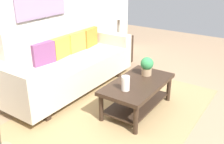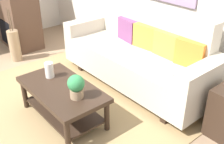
% 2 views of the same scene
% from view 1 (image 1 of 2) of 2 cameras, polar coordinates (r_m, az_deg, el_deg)
% --- Properties ---
extents(ground_plane, '(9.61, 9.61, 0.00)m').
position_cam_1_polar(ground_plane, '(3.38, 8.01, -11.18)').
color(ground_plane, '#9E7F60').
extents(wall_back, '(5.61, 0.10, 2.70)m').
position_cam_1_polar(wall_back, '(4.15, -17.95, 14.45)').
color(wall_back, silver).
rests_on(wall_back, ground_plane).
extents(area_rug, '(2.85, 2.02, 0.01)m').
position_cam_1_polar(area_rug, '(3.58, 0.78, -8.69)').
color(area_rug, '#A38456').
rests_on(area_rug, ground_plane).
extents(couch, '(2.29, 0.84, 1.08)m').
position_cam_1_polar(couch, '(4.10, -9.78, 1.79)').
color(couch, beige).
rests_on(couch, ground_plane).
extents(throw_pillow_plum, '(0.37, 0.17, 0.32)m').
position_cam_1_polar(throw_pillow_plum, '(3.87, -15.02, 3.99)').
color(throw_pillow_plum, '#7A4270').
rests_on(throw_pillow_plum, couch).
extents(throw_pillow_mustard, '(0.37, 0.16, 0.32)m').
position_cam_1_polar(throw_pillow_mustard, '(4.10, -11.30, 5.39)').
color(throw_pillow_mustard, gold).
rests_on(throw_pillow_mustard, couch).
extents(throw_pillow_olive, '(0.36, 0.13, 0.32)m').
position_cam_1_polar(throw_pillow_olive, '(4.35, -7.96, 6.61)').
color(throw_pillow_olive, olive).
rests_on(throw_pillow_olive, couch).
extents(throw_pillow_orange, '(0.37, 0.17, 0.32)m').
position_cam_1_polar(throw_pillow_orange, '(4.61, -4.99, 7.68)').
color(throw_pillow_orange, orange).
rests_on(throw_pillow_orange, couch).
extents(coffee_table, '(1.10, 0.60, 0.43)m').
position_cam_1_polar(coffee_table, '(3.49, 5.68, -3.96)').
color(coffee_table, '#332319').
rests_on(coffee_table, ground_plane).
extents(tabletop_vase, '(0.10, 0.10, 0.19)m').
position_cam_1_polar(tabletop_vase, '(3.17, 3.02, -2.51)').
color(tabletop_vase, white).
rests_on(tabletop_vase, coffee_table).
extents(potted_plant_tabletop, '(0.18, 0.18, 0.26)m').
position_cam_1_polar(potted_plant_tabletop, '(3.62, 7.73, 1.43)').
color(potted_plant_tabletop, tan).
rests_on(potted_plant_tabletop, coffee_table).
extents(side_table, '(0.44, 0.44, 0.56)m').
position_cam_1_polar(side_table, '(5.21, 1.39, 4.97)').
color(side_table, '#332319').
rests_on(side_table, ground_plane).
extents(table_lamp, '(0.28, 0.28, 0.57)m').
position_cam_1_polar(table_lamp, '(5.04, 1.47, 12.73)').
color(table_lamp, gray).
rests_on(table_lamp, side_table).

